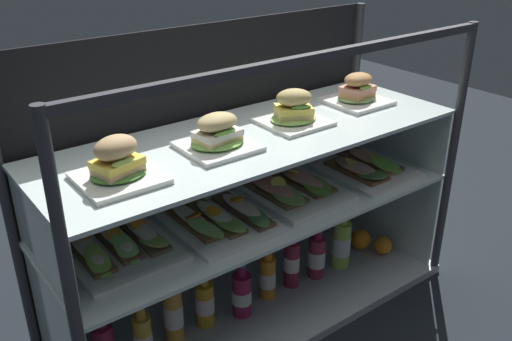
# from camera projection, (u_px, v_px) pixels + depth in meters

# --- Properties ---
(ground_plane) EXTENTS (6.00, 6.00, 0.02)m
(ground_plane) POSITION_uv_depth(u_px,v_px,m) (256.00, 310.00, 1.99)
(ground_plane) COLOR black
(ground_plane) RESTS_ON ground
(case_base_deck) EXTENTS (1.41, 0.51, 0.03)m
(case_base_deck) POSITION_uv_depth(u_px,v_px,m) (256.00, 305.00, 1.97)
(case_base_deck) COLOR #B1B7BD
(case_base_deck) RESTS_ON ground
(case_frame) EXTENTS (1.41, 0.51, 0.96)m
(case_frame) POSITION_uv_depth(u_px,v_px,m) (226.00, 160.00, 1.88)
(case_frame) COLOR #333338
(case_frame) RESTS_ON ground
(riser_lower_tier) EXTENTS (1.35, 0.45, 0.37)m
(riser_lower_tier) POSITION_uv_depth(u_px,v_px,m) (256.00, 257.00, 1.89)
(riser_lower_tier) COLOR silver
(riser_lower_tier) RESTS_ON case_base_deck
(shelf_lower_glass) EXTENTS (1.36, 0.47, 0.01)m
(shelf_lower_glass) POSITION_uv_depth(u_px,v_px,m) (256.00, 207.00, 1.81)
(shelf_lower_glass) COLOR silver
(shelf_lower_glass) RESTS_ON riser_lower_tier
(riser_upper_tier) EXTENTS (1.35, 0.45, 0.23)m
(riser_upper_tier) POSITION_uv_depth(u_px,v_px,m) (256.00, 172.00, 1.75)
(riser_upper_tier) COLOR silver
(riser_upper_tier) RESTS_ON shelf_lower_glass
(shelf_upper_glass) EXTENTS (1.36, 0.47, 0.01)m
(shelf_upper_glass) POSITION_uv_depth(u_px,v_px,m) (256.00, 136.00, 1.70)
(shelf_upper_glass) COLOR silver
(shelf_upper_glass) RESTS_ON riser_upper_tier
(plated_roll_sandwich_center) EXTENTS (0.20, 0.20, 0.12)m
(plated_roll_sandwich_center) POSITION_uv_depth(u_px,v_px,m) (118.00, 165.00, 1.39)
(plated_roll_sandwich_center) COLOR white
(plated_roll_sandwich_center) RESTS_ON shelf_upper_glass
(plated_roll_sandwich_near_right_corner) EXTENTS (0.20, 0.20, 0.11)m
(plated_roll_sandwich_near_right_corner) POSITION_uv_depth(u_px,v_px,m) (217.00, 136.00, 1.58)
(plated_roll_sandwich_near_right_corner) COLOR white
(plated_roll_sandwich_near_right_corner) RESTS_ON shelf_upper_glass
(plated_roll_sandwich_left_of_center) EXTENTS (0.20, 0.20, 0.11)m
(plated_roll_sandwich_left_of_center) POSITION_uv_depth(u_px,v_px,m) (293.00, 111.00, 1.77)
(plated_roll_sandwich_left_of_center) COLOR white
(plated_roll_sandwich_left_of_center) RESTS_ON shelf_upper_glass
(plated_roll_sandwich_far_right) EXTENTS (0.20, 0.20, 0.11)m
(plated_roll_sandwich_far_right) POSITION_uv_depth(u_px,v_px,m) (357.00, 93.00, 1.95)
(plated_roll_sandwich_far_right) COLOR white
(plated_roll_sandwich_far_right) RESTS_ON shelf_upper_glass
(open_sandwich_tray_right_of_center) EXTENTS (0.28, 0.36, 0.06)m
(open_sandwich_tray_right_of_center) POSITION_uv_depth(u_px,v_px,m) (116.00, 244.00, 1.56)
(open_sandwich_tray_right_of_center) COLOR white
(open_sandwich_tray_right_of_center) RESTS_ON shelf_lower_glass
(open_sandwich_tray_near_left_corner) EXTENTS (0.28, 0.36, 0.05)m
(open_sandwich_tray_near_left_corner) POSITION_uv_depth(u_px,v_px,m) (218.00, 218.00, 1.69)
(open_sandwich_tray_near_left_corner) COLOR white
(open_sandwich_tray_near_left_corner) RESTS_ON shelf_lower_glass
(open_sandwich_tray_far_left) EXTENTS (0.28, 0.36, 0.07)m
(open_sandwich_tray_far_left) POSITION_uv_depth(u_px,v_px,m) (290.00, 187.00, 1.87)
(open_sandwich_tray_far_left) COLOR white
(open_sandwich_tray_far_left) RESTS_ON shelf_lower_glass
(open_sandwich_tray_near_right_corner) EXTENTS (0.28, 0.36, 0.05)m
(open_sandwich_tray_near_right_corner) POSITION_uv_depth(u_px,v_px,m) (364.00, 167.00, 2.03)
(open_sandwich_tray_near_right_corner) COLOR white
(open_sandwich_tray_near_right_corner) RESTS_ON shelf_lower_glass
(juice_bottle_tucked_behind) EXTENTS (0.06, 0.06, 0.22)m
(juice_bottle_tucked_behind) POSITION_uv_depth(u_px,v_px,m) (143.00, 337.00, 1.67)
(juice_bottle_tucked_behind) COLOR gold
(juice_bottle_tucked_behind) RESTS_ON case_base_deck
(juice_bottle_front_middle) EXTENTS (0.06, 0.06, 0.24)m
(juice_bottle_front_middle) POSITION_uv_depth(u_px,v_px,m) (173.00, 313.00, 1.75)
(juice_bottle_front_middle) COLOR gold
(juice_bottle_front_middle) RESTS_ON case_base_deck
(juice_bottle_back_center) EXTENTS (0.06, 0.06, 0.21)m
(juice_bottle_back_center) POSITION_uv_depth(u_px,v_px,m) (205.00, 303.00, 1.83)
(juice_bottle_back_center) COLOR gold
(juice_bottle_back_center) RESTS_ON case_base_deck
(juice_bottle_back_left) EXTENTS (0.07, 0.07, 0.21)m
(juice_bottle_back_left) POSITION_uv_depth(u_px,v_px,m) (242.00, 294.00, 1.88)
(juice_bottle_back_left) COLOR #9B1F49
(juice_bottle_back_left) RESTS_ON case_base_deck
(juice_bottle_front_right_end) EXTENTS (0.06, 0.06, 0.21)m
(juice_bottle_front_right_end) POSITION_uv_depth(u_px,v_px,m) (267.00, 276.00, 1.96)
(juice_bottle_front_right_end) COLOR orange
(juice_bottle_front_right_end) RESTS_ON case_base_deck
(juice_bottle_front_second) EXTENTS (0.06, 0.06, 0.23)m
(juice_bottle_front_second) POSITION_uv_depth(u_px,v_px,m) (292.00, 262.00, 2.01)
(juice_bottle_front_second) COLOR maroon
(juice_bottle_front_second) RESTS_ON case_base_deck
(juice_bottle_near_post) EXTENTS (0.06, 0.06, 0.21)m
(juice_bottle_near_post) POSITION_uv_depth(u_px,v_px,m) (317.00, 256.00, 2.07)
(juice_bottle_near_post) COLOR #982941
(juice_bottle_near_post) RESTS_ON case_base_deck
(juice_bottle_front_left_end) EXTENTS (0.07, 0.07, 0.25)m
(juice_bottle_front_left_end) POSITION_uv_depth(u_px,v_px,m) (341.00, 243.00, 2.13)
(juice_bottle_front_left_end) COLOR #AED450
(juice_bottle_front_left_end) RESTS_ON case_base_deck
(orange_fruit_beside_bottles) EXTENTS (0.07, 0.07, 0.07)m
(orange_fruit_beside_bottles) POSITION_uv_depth(u_px,v_px,m) (383.00, 245.00, 2.23)
(orange_fruit_beside_bottles) COLOR orange
(orange_fruit_beside_bottles) RESTS_ON case_base_deck
(orange_fruit_near_left_post) EXTENTS (0.08, 0.08, 0.08)m
(orange_fruit_near_left_post) POSITION_uv_depth(u_px,v_px,m) (361.00, 239.00, 2.26)
(orange_fruit_near_left_post) COLOR orange
(orange_fruit_near_left_post) RESTS_ON case_base_deck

